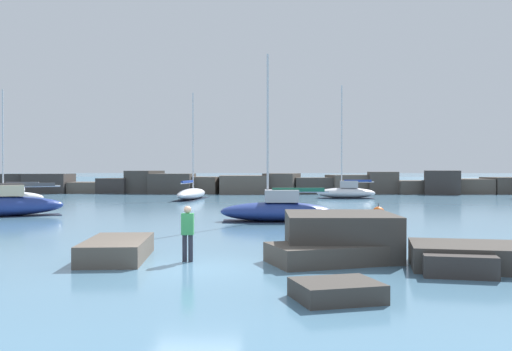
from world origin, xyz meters
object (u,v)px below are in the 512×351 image
at_px(sailboat_moored_0, 277,210).
at_px(mooring_buoy_orange_near, 378,213).
at_px(person_on_rocks, 188,231).
at_px(sailboat_moored_4, 346,192).
at_px(sailboat_moored_1, 9,196).
at_px(sailboat_moored_2, 192,193).

bearing_deg(sailboat_moored_0, mooring_buoy_orange_near, 15.52).
bearing_deg(person_on_rocks, sailboat_moored_4, 76.30).
relative_size(sailboat_moored_0, sailboat_moored_4, 0.84).
distance_m(sailboat_moored_4, person_on_rocks, 37.34).
distance_m(sailboat_moored_1, person_on_rocks, 32.88).
bearing_deg(mooring_buoy_orange_near, sailboat_moored_4, 88.16).
xyz_separation_m(sailboat_moored_2, person_on_rocks, (5.27, -33.98, 0.41)).
xyz_separation_m(sailboat_moored_2, mooring_buoy_orange_near, (13.42, -19.31, -0.18)).
relative_size(mooring_buoy_orange_near, person_on_rocks, 0.53).
relative_size(sailboat_moored_1, sailboat_moored_4, 0.86).
bearing_deg(person_on_rocks, mooring_buoy_orange_near, 60.96).
bearing_deg(sailboat_moored_4, sailboat_moored_2, -170.75).
relative_size(sailboat_moored_0, sailboat_moored_2, 0.91).
bearing_deg(person_on_rocks, sailboat_moored_1, 124.62).
distance_m(sailboat_moored_1, sailboat_moored_2, 15.09).
bearing_deg(sailboat_moored_1, sailboat_moored_0, -33.27).
height_order(mooring_buoy_orange_near, person_on_rocks, person_on_rocks).
distance_m(sailboat_moored_2, sailboat_moored_4, 14.30).
xyz_separation_m(sailboat_moored_1, sailboat_moored_2, (13.41, 6.92, -0.08)).
bearing_deg(sailboat_moored_2, sailboat_moored_4, 9.25).
xyz_separation_m(sailboat_moored_0, sailboat_moored_2, (-7.83, 20.86, -0.09)).
height_order(sailboat_moored_1, sailboat_moored_2, sailboat_moored_2).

